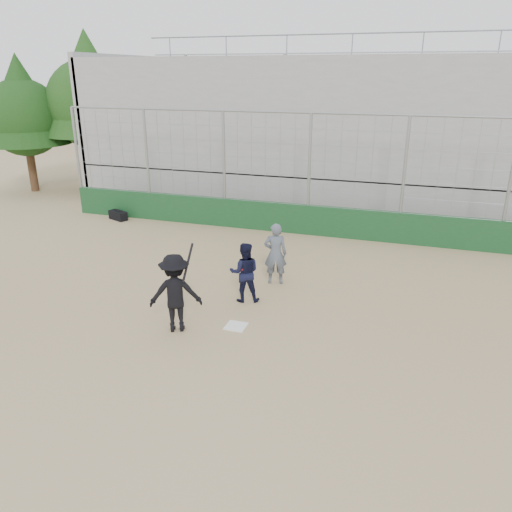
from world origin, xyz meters
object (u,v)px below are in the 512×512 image
(batter_at_plate, at_px, (175,293))
(equipment_bag, at_px, (118,215))
(catcher_crouched, at_px, (245,282))
(umpire, at_px, (275,257))

(batter_at_plate, xyz_separation_m, equipment_bag, (-5.95, 6.99, -0.69))
(catcher_crouched, xyz_separation_m, umpire, (0.39, 1.30, 0.23))
(batter_at_plate, distance_m, equipment_bag, 9.21)
(batter_at_plate, xyz_separation_m, catcher_crouched, (0.91, 1.78, -0.35))
(catcher_crouched, distance_m, equipment_bag, 8.63)
(umpire, bearing_deg, equipment_bag, -43.60)
(umpire, bearing_deg, catcher_crouched, 58.21)
(batter_at_plate, bearing_deg, catcher_crouched, 62.81)
(equipment_bag, bearing_deg, batter_at_plate, -49.57)
(catcher_crouched, bearing_deg, equipment_bag, 142.81)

